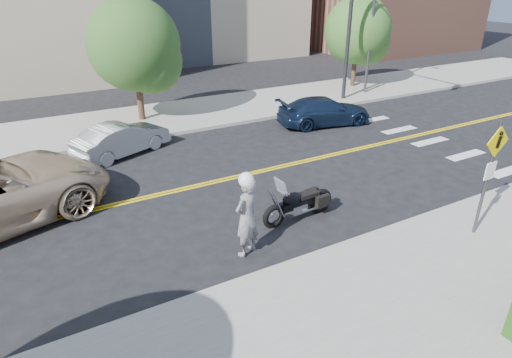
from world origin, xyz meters
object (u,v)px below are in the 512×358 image
Objects in this scene: motorcycle at (299,196)px; parked_car_blue at (324,111)px; pedestrian_sign at (490,168)px; parked_car_silver at (122,139)px; motorcyclist at (247,215)px.

parked_car_blue is (5.79, 6.48, -0.06)m from motorcycle.
pedestrian_sign is 1.33× the size of motorcycle.
pedestrian_sign reaches higher than parked_car_silver.
motorcyclist is 2.23m from motorcycle.
parked_car_blue is at bearing -161.12° from motorcyclist.
motorcycle is at bearing 138.80° from pedestrian_sign.
motorcycle reaches higher than parked_car_silver.
pedestrian_sign is 6.00m from motorcyclist.
pedestrian_sign reaches higher than motorcycle.
motorcyclist is 0.96× the size of motorcycle.
motorcycle is at bearing 148.47° from parked_car_blue.
motorcycle is 8.69m from parked_car_blue.
motorcyclist is 0.58× the size of parked_car_silver.
motorcyclist is 0.50× the size of parked_car_blue.
motorcyclist is 8.13m from parked_car_silver.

